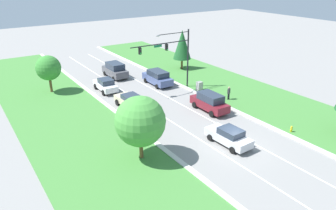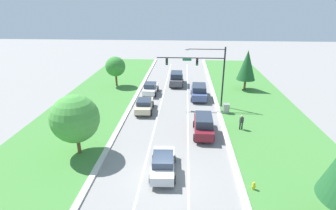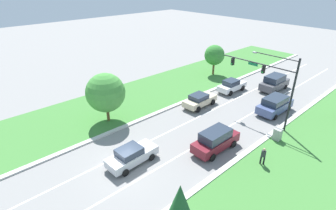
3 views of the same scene
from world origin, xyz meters
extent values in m
plane|color=gray|center=(0.00, 0.00, 0.00)|extent=(160.00, 160.00, 0.00)
cube|color=beige|center=(5.65, 0.00, 0.07)|extent=(0.50, 90.00, 0.15)
cube|color=beige|center=(-5.65, 0.00, 0.07)|extent=(0.50, 90.00, 0.15)
cube|color=#427F38|center=(-10.90, 0.00, 0.04)|extent=(10.00, 90.00, 0.08)
cube|color=white|center=(-1.80, 0.00, 0.00)|extent=(0.14, 81.00, 0.01)
cube|color=white|center=(1.80, 0.00, 0.00)|extent=(0.14, 81.00, 0.01)
cylinder|color=black|center=(6.14, 15.41, 3.86)|extent=(0.20, 0.20, 7.72)
cylinder|color=black|center=(1.97, 15.41, 6.33)|extent=(8.34, 0.12, 0.12)
cube|color=#147042|center=(1.56, 15.41, 6.11)|extent=(1.10, 0.04, 0.28)
cylinder|color=black|center=(3.85, 15.41, 7.41)|extent=(4.59, 0.09, 0.09)
ellipsoid|color=gray|center=(1.56, 15.41, 7.36)|extent=(0.56, 0.28, 0.20)
cube|color=black|center=(2.81, 15.41, 5.83)|extent=(0.28, 0.32, 0.80)
sphere|color=#2D2D2D|center=(2.81, 15.24, 6.07)|extent=(0.16, 0.16, 0.16)
sphere|color=#2D2D2D|center=(2.81, 15.24, 5.83)|extent=(0.16, 0.16, 0.16)
sphere|color=#23D647|center=(2.81, 15.24, 5.60)|extent=(0.16, 0.16, 0.16)
cube|color=black|center=(-0.95, 15.41, 5.83)|extent=(0.28, 0.32, 0.80)
sphere|color=#2D2D2D|center=(-0.95, 15.24, 6.07)|extent=(0.16, 0.16, 0.16)
sphere|color=#2D2D2D|center=(-0.95, 15.24, 5.83)|extent=(0.16, 0.16, 0.16)
sphere|color=#23D647|center=(-0.95, 15.24, 5.60)|extent=(0.16, 0.16, 0.16)
cube|color=maroon|center=(3.36, 7.59, 0.79)|extent=(1.91, 4.92, 0.87)
cube|color=#283342|center=(3.35, 7.47, 1.64)|extent=(1.70, 2.96, 0.82)
cylinder|color=black|center=(4.28, 9.09, 0.36)|extent=(0.25, 0.71, 0.71)
cylinder|color=black|center=(2.48, 9.12, 0.36)|extent=(0.25, 0.71, 0.71)
cylinder|color=black|center=(4.24, 6.06, 0.36)|extent=(0.25, 0.71, 0.71)
cylinder|color=black|center=(2.43, 6.09, 0.36)|extent=(0.25, 0.71, 0.71)
cube|color=beige|center=(-3.59, 13.30, 0.73)|extent=(2.02, 4.62, 0.71)
cube|color=#283342|center=(-3.58, 13.03, 1.34)|extent=(1.74, 2.11, 0.52)
cylinder|color=black|center=(-2.74, 14.75, 0.37)|extent=(0.27, 0.75, 0.74)
cylinder|color=black|center=(-4.55, 14.68, 0.37)|extent=(0.27, 0.75, 0.74)
cylinder|color=black|center=(-2.64, 11.93, 0.37)|extent=(0.27, 0.75, 0.74)
cylinder|color=black|center=(-4.45, 11.86, 0.37)|extent=(0.27, 0.75, 0.74)
cube|color=#4C4C51|center=(-0.01, 24.88, 0.79)|extent=(2.03, 4.97, 0.97)
cube|color=#283342|center=(-0.01, 24.76, 1.71)|extent=(1.82, 2.98, 0.86)
cylinder|color=black|center=(0.98, 26.42, 0.31)|extent=(0.24, 0.61, 0.61)
cylinder|color=black|center=(-1.00, 26.42, 0.31)|extent=(0.24, 0.61, 0.61)
cylinder|color=black|center=(0.98, 23.34, 0.31)|extent=(0.24, 0.61, 0.61)
cylinder|color=black|center=(-1.00, 23.34, 0.31)|extent=(0.24, 0.61, 0.61)
cube|color=#475684|center=(3.37, 18.54, 0.77)|extent=(2.15, 5.09, 0.91)
cube|color=#283342|center=(3.37, 18.42, 1.59)|extent=(1.91, 3.07, 0.74)
cylinder|color=black|center=(4.41, 20.09, 0.31)|extent=(0.25, 0.63, 0.63)
cylinder|color=black|center=(2.39, 20.13, 0.31)|extent=(0.25, 0.63, 0.63)
cylinder|color=black|center=(4.35, 16.96, 0.31)|extent=(0.25, 0.63, 0.63)
cylinder|color=black|center=(2.33, 17.00, 0.31)|extent=(0.25, 0.63, 0.63)
cube|color=white|center=(-3.68, 20.03, 0.72)|extent=(1.87, 4.50, 0.72)
cube|color=#283342|center=(-3.69, 19.76, 1.39)|extent=(1.63, 2.05, 0.62)
cylinder|color=black|center=(-2.79, 21.39, 0.36)|extent=(0.26, 0.74, 0.73)
cylinder|color=black|center=(-4.50, 21.44, 0.36)|extent=(0.26, 0.74, 0.73)
cylinder|color=black|center=(-2.86, 18.63, 0.36)|extent=(0.26, 0.74, 0.73)
cylinder|color=black|center=(-4.57, 18.67, 0.36)|extent=(0.26, 0.74, 0.73)
cube|color=silver|center=(-0.21, 0.81, 0.67)|extent=(1.95, 4.61, 0.73)
cube|color=#283342|center=(-0.20, 0.54, 1.32)|extent=(1.67, 2.11, 0.57)
cylinder|color=black|center=(0.59, 2.25, 0.31)|extent=(0.27, 0.62, 0.61)
cylinder|color=black|center=(-1.13, 2.18, 0.31)|extent=(0.27, 0.62, 0.61)
cylinder|color=black|center=(0.71, -0.56, 0.31)|extent=(0.27, 0.62, 0.61)
cylinder|color=black|center=(-1.02, -0.64, 0.31)|extent=(0.27, 0.62, 0.61)
cube|color=#9E9E99|center=(6.46, 13.21, 0.63)|extent=(0.70, 0.60, 1.25)
cylinder|color=black|center=(7.30, 8.73, 0.42)|extent=(0.14, 0.14, 0.84)
cylinder|color=black|center=(7.54, 8.83, 0.42)|extent=(0.14, 0.14, 0.84)
cube|color=#333338|center=(7.42, 8.78, 1.14)|extent=(0.44, 0.35, 0.60)
sphere|color=tan|center=(7.42, 8.78, 1.58)|extent=(0.22, 0.22, 0.22)
cylinder|color=brown|center=(-7.93, 3.06, 0.93)|extent=(0.32, 0.32, 1.86)
sphere|color=#47933D|center=(-7.93, 3.06, 3.42)|extent=(4.16, 4.16, 4.16)
cylinder|color=brown|center=(-9.69, 23.45, 1.04)|extent=(0.32, 0.32, 2.07)
sphere|color=#388433|center=(-9.69, 23.45, 3.25)|extent=(3.14, 3.14, 3.14)
camera|label=1|loc=(-19.28, -17.90, 14.68)|focal=35.00mm
camera|label=2|loc=(1.34, -16.74, 12.61)|focal=28.00mm
camera|label=3|loc=(15.14, -9.07, 14.51)|focal=28.00mm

